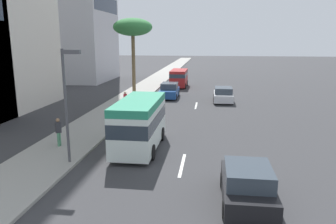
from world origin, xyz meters
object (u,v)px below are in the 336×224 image
object	(u,v)px
minibus_second	(140,122)
car_fifth	(169,91)
car_lead	(223,95)
pedestrian_near_lamp	(125,100)
palm_tree	(133,28)
car_fourth	(247,185)
street_lamp	(67,92)
van_third	(179,77)
pedestrian_mid_block	(58,131)

from	to	relation	value
minibus_second	car_fifth	bearing A→B (deg)	-178.51
car_lead	pedestrian_near_lamp	bearing A→B (deg)	124.23
minibus_second	palm_tree	bearing A→B (deg)	-165.66
minibus_second	car_fourth	world-z (taller)	minibus_second
car_lead	street_lamp	distance (m)	20.63
van_third	street_lamp	distance (m)	29.03
palm_tree	car_fourth	bearing A→B (deg)	-156.53
minibus_second	palm_tree	xyz separation A→B (m)	(16.62, 4.25, 5.87)
van_third	street_lamp	xyz separation A→B (m)	(-28.80, 2.72, 2.43)
car_lead	pedestrian_near_lamp	size ratio (longest dim) A/B	2.58
car_fourth	car_lead	bearing A→B (deg)	0.48
car_fifth	palm_tree	bearing A→B (deg)	-78.50
car_fifth	van_third	bearing A→B (deg)	178.43
car_lead	palm_tree	world-z (taller)	palm_tree
van_third	car_fifth	xyz separation A→B (m)	(-8.46, 0.23, -0.56)
pedestrian_mid_block	car_fourth	bearing A→B (deg)	-65.45
street_lamp	car_lead	bearing A→B (deg)	-24.03
car_lead	palm_tree	distance (m)	11.79
van_third	minibus_second	bearing A→B (deg)	0.49
car_fourth	car_fifth	bearing A→B (deg)	14.43
van_third	car_fourth	size ratio (longest dim) A/B	1.24
van_third	pedestrian_mid_block	bearing A→B (deg)	-9.69
minibus_second	pedestrian_mid_block	world-z (taller)	minibus_second
car_lead	car_fifth	bearing A→B (deg)	73.67
car_lead	car_fourth	size ratio (longest dim) A/B	1.05
car_fourth	street_lamp	xyz separation A→B (m)	(3.00, 8.49, 3.01)
van_third	pedestrian_mid_block	size ratio (longest dim) A/B	3.04
car_lead	van_third	size ratio (longest dim) A/B	0.85
car_lead	minibus_second	distance (m)	16.61
car_lead	car_fourth	distance (m)	21.64
van_third	car_fifth	distance (m)	8.48
car_fourth	street_lamp	size ratio (longest dim) A/B	0.72
car_fourth	pedestrian_mid_block	size ratio (longest dim) A/B	2.46
car_fourth	street_lamp	bearing A→B (deg)	70.55
minibus_second	palm_tree	world-z (taller)	palm_tree
car_lead	van_third	world-z (taller)	van_third
car_lead	car_fourth	world-z (taller)	car_fourth
minibus_second	pedestrian_mid_block	bearing A→B (deg)	-82.94
car_fifth	street_lamp	bearing A→B (deg)	-6.97
minibus_second	car_fourth	xyz separation A→B (m)	(-5.95, -5.55, -0.86)
car_lead	street_lamp	size ratio (longest dim) A/B	0.75
minibus_second	pedestrian_near_lamp	world-z (taller)	minibus_second
car_lead	pedestrian_near_lamp	world-z (taller)	pedestrian_near_lamp
car_fourth	pedestrian_mid_block	distance (m)	11.61
car_lead	street_lamp	bearing A→B (deg)	155.97
car_fifth	pedestrian_near_lamp	bearing A→B (deg)	-21.12
car_lead	van_third	xyz separation A→B (m)	(10.16, 5.59, 0.60)
car_fifth	pedestrian_mid_block	xyz separation A→B (m)	(-17.98, 4.28, 0.30)
van_third	car_lead	bearing A→B (deg)	28.81
car_fifth	street_lamp	size ratio (longest dim) A/B	0.74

